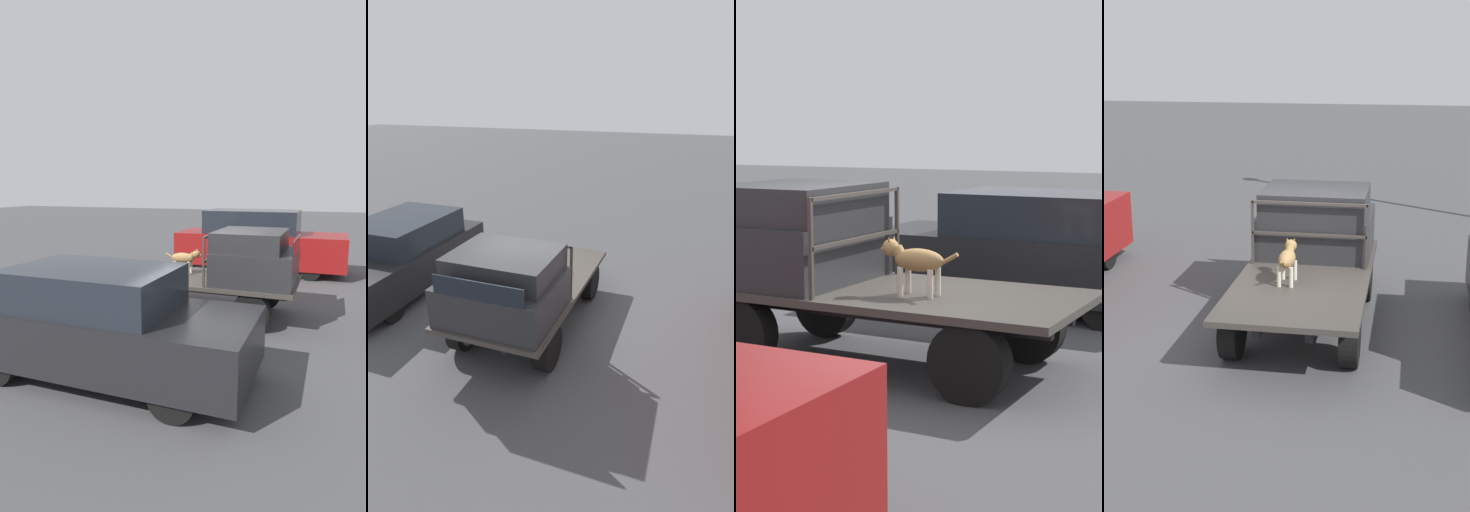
% 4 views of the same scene
% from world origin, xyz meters
% --- Properties ---
extents(ground_plane, '(80.00, 80.00, 0.00)m').
position_xyz_m(ground_plane, '(0.00, 0.00, 0.00)').
color(ground_plane, '#474749').
extents(flatbed_truck, '(4.15, 1.89, 0.81)m').
position_xyz_m(flatbed_truck, '(0.00, 0.00, 0.59)').
color(flatbed_truck, black).
rests_on(flatbed_truck, ground).
extents(truck_cab, '(1.60, 1.77, 1.06)m').
position_xyz_m(truck_cab, '(1.19, 0.00, 1.31)').
color(truck_cab, '#28282B').
rests_on(truck_cab, flatbed_truck).
extents(truck_headboard, '(0.04, 1.77, 0.99)m').
position_xyz_m(truck_headboard, '(0.36, 0.00, 1.46)').
color(truck_headboard, '#3D3833').
rests_on(truck_headboard, flatbed_truck).
extents(dog, '(0.87, 0.23, 0.59)m').
position_xyz_m(dog, '(-0.41, 0.19, 1.17)').
color(dog, beige).
rests_on(dog, flatbed_truck).
extents(parked_sedan, '(4.25, 1.79, 1.62)m').
position_xyz_m(parked_sedan, '(-0.36, -3.34, 0.81)').
color(parked_sedan, black).
rests_on(parked_sedan, ground).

